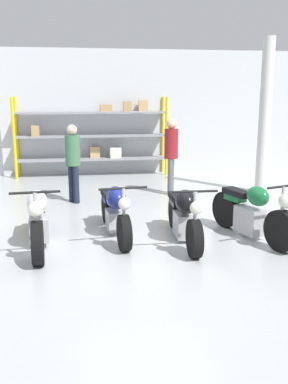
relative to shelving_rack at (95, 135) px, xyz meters
name	(u,v)px	position (x,y,z in m)	size (l,w,h in m)	color
ground_plane	(148,239)	(0.62, -5.85, -1.19)	(30.00, 30.00, 0.00)	#B2B7B7
back_wall	(115,112)	(0.62, 0.36, 0.61)	(30.00, 0.08, 3.60)	silver
shelving_rack	(95,135)	(0.00, 0.00, 0.00)	(4.35, 0.63, 2.25)	yellow
support_pillar	(265,117)	(3.88, -2.84, 0.61)	(0.28, 0.28, 3.60)	silver
motorcycle_white	(38,218)	(-1.10, -5.98, -0.73)	(0.68, 2.11, 1.04)	black
motorcycle_blue	(115,210)	(0.11, -5.59, -0.74)	(0.73, 2.08, 0.98)	black
motorcycle_black	(184,215)	(1.18, -6.03, -0.75)	(0.66, 2.01, 0.99)	black
motorcycle_green	(252,213)	(2.32, -6.06, -0.76)	(0.84, 1.96, 1.01)	black
person_browsing	(171,150)	(1.67, -2.74, -0.13)	(0.41, 0.41, 1.78)	#595960
person_near_rack	(73,157)	(-0.59, -3.21, -0.18)	(0.44, 0.44, 1.70)	#1E2338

